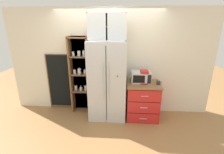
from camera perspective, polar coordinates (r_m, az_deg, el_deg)
ground_plane at (r=4.18m, az=-1.43°, el=-13.34°), size 10.68×10.68×0.00m
wall_back_cream at (r=4.06m, az=-1.02°, el=5.24°), size 4.98×0.10×2.55m
refrigerator at (r=3.80m, az=-1.50°, el=-1.28°), size 0.85×0.67×1.84m
pantry_shelf_column at (r=4.16m, az=-10.88°, el=1.09°), size 0.52×0.28×1.91m
counter_cabinet at (r=4.01m, az=10.56°, el=-7.95°), size 0.76×0.66×0.88m
microwave at (r=3.83m, az=10.05°, el=0.03°), size 0.44×0.33×0.26m
coffee_maker at (r=3.79m, az=11.07°, el=0.17°), size 0.17×0.20×0.31m
mug_charcoal at (r=3.80m, az=15.83°, el=-1.96°), size 0.12×0.09×0.08m
mug_cream at (r=3.77m, az=11.09°, el=-1.76°), size 0.12×0.09×0.08m
bottle_clear at (r=3.86m, az=10.94°, el=0.03°), size 0.06×0.06×0.28m
upper_cabinet at (r=3.63m, az=-1.59°, el=17.11°), size 0.81×0.32×0.56m
chalkboard_menu at (r=4.45m, az=-17.84°, el=-1.69°), size 0.60×0.04×1.47m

